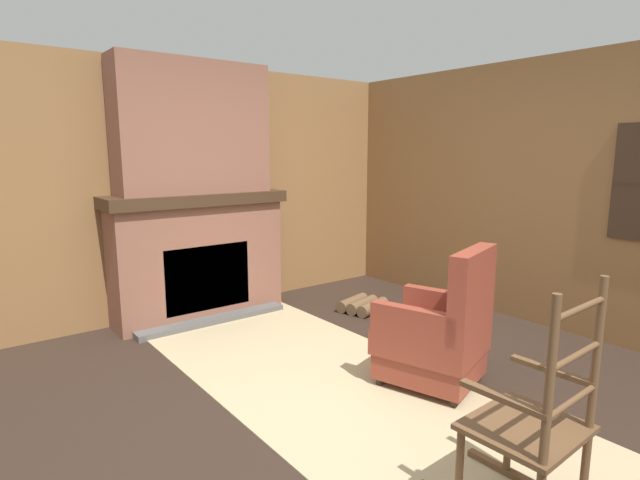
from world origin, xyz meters
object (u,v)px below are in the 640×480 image
object	(u,v)px
storage_case	(204,185)
rocking_chair	(532,438)
firewood_stack	(362,305)
armchair	(438,336)
oil_lamp_vase	(143,184)

from	to	relation	value
storage_case	rocking_chair	bearing A→B (deg)	-2.46
rocking_chair	firewood_stack	world-z (taller)	rocking_chair
storage_case	armchair	bearing A→B (deg)	12.85
oil_lamp_vase	storage_case	bearing A→B (deg)	89.99
armchair	storage_case	xyz separation A→B (m)	(-2.48, -0.57, 0.95)
rocking_chair	storage_case	xyz separation A→B (m)	(-3.59, 0.15, 0.91)
armchair	storage_case	bearing A→B (deg)	-4.19
firewood_stack	armchair	bearing A→B (deg)	-25.02
armchair	oil_lamp_vase	bearing A→B (deg)	8.02
oil_lamp_vase	armchair	bearing A→B (deg)	25.05
rocking_chair	firewood_stack	size ratio (longest dim) A/B	2.21
armchair	oil_lamp_vase	xyz separation A→B (m)	(-2.48, -1.16, 0.98)
rocking_chair	oil_lamp_vase	xyz separation A→B (m)	(-3.59, -0.44, 0.94)
firewood_stack	oil_lamp_vase	bearing A→B (deg)	-116.13
rocking_chair	storage_case	size ratio (longest dim) A/B	4.26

